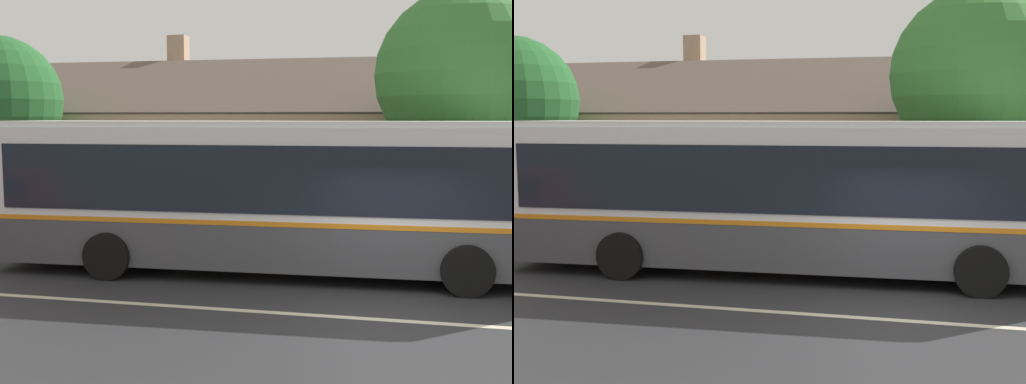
# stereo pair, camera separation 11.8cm
# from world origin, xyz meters

# --- Properties ---
(ground_plane) EXTENTS (300.00, 300.00, 0.00)m
(ground_plane) POSITION_xyz_m (0.00, 0.00, 0.00)
(ground_plane) COLOR #2D2D30
(sidewalk_far) EXTENTS (60.00, 3.00, 0.15)m
(sidewalk_far) POSITION_xyz_m (0.00, 6.00, 0.07)
(sidewalk_far) COLOR #ADAAA3
(sidewalk_far) RESTS_ON ground
(lane_divider_stripe) EXTENTS (60.00, 0.16, 0.01)m
(lane_divider_stripe) POSITION_xyz_m (0.00, 0.00, 0.00)
(lane_divider_stripe) COLOR beige
(lane_divider_stripe) RESTS_ON ground
(community_building) EXTENTS (23.78, 8.63, 6.56)m
(community_building) POSITION_xyz_m (-2.10, 12.89, 1.87)
(community_building) COLOR tan
(community_building) RESTS_ON ground
(transit_bus) EXTENTS (12.55, 3.07, 3.31)m
(transit_bus) POSITION_xyz_m (-2.50, 2.90, 1.78)
(transit_bus) COLOR #47474C
(transit_bus) RESTS_ON ground
(bench_by_building) EXTENTS (1.68, 0.51, 0.94)m
(bench_by_building) POSITION_xyz_m (-10.64, 6.02, 0.57)
(bench_by_building) COLOR #4C4C4C
(bench_by_building) RESTS_ON sidewalk_far
(street_tree_primary) EXTENTS (4.42, 4.42, 6.69)m
(street_tree_primary) POSITION_xyz_m (1.59, 7.01, 4.35)
(street_tree_primary) COLOR #4C3828
(street_tree_primary) RESTS_ON ground
(street_tree_secondary) EXTENTS (3.91, 3.91, 5.87)m
(street_tree_secondary) POSITION_xyz_m (-11.97, 6.97, 3.90)
(street_tree_secondary) COLOR #4C3828
(street_tree_secondary) RESTS_ON ground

